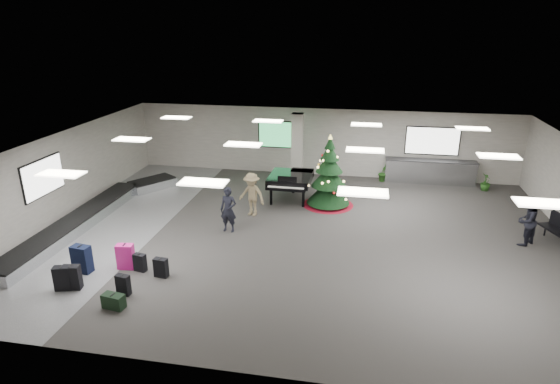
% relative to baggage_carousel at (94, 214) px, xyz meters
% --- Properties ---
extents(ground, '(18.00, 18.00, 0.00)m').
position_rel_baggage_carousel_xyz_m(ground, '(7.84, 0.08, -0.21)').
color(ground, '#312F2D').
rests_on(ground, ground).
extents(room_envelope, '(18.02, 14.02, 3.21)m').
position_rel_baggage_carousel_xyz_m(room_envelope, '(7.46, 0.75, 2.12)').
color(room_envelope, '#9D9990').
rests_on(room_envelope, ground).
extents(baggage_carousel, '(2.28, 9.71, 0.43)m').
position_rel_baggage_carousel_xyz_m(baggage_carousel, '(0.00, 0.00, 0.00)').
color(baggage_carousel, silver).
rests_on(baggage_carousel, ground).
extents(service_counter, '(4.05, 0.65, 1.08)m').
position_rel_baggage_carousel_xyz_m(service_counter, '(12.84, 6.73, 0.33)').
color(service_counter, silver).
rests_on(service_counter, ground).
extents(suitcase_0, '(0.50, 0.36, 0.72)m').
position_rel_baggage_carousel_xyz_m(suitcase_0, '(1.88, -4.62, 0.14)').
color(suitcase_0, black).
rests_on(suitcase_0, ground).
extents(suitcase_1, '(0.40, 0.26, 0.59)m').
position_rel_baggage_carousel_xyz_m(suitcase_1, '(3.63, -4.54, 0.08)').
color(suitcase_1, black).
rests_on(suitcase_1, ground).
extents(pink_suitcase, '(0.53, 0.34, 0.80)m').
position_rel_baggage_carousel_xyz_m(pink_suitcase, '(3.00, -3.20, 0.17)').
color(pink_suitcase, '#D91C85').
rests_on(pink_suitcase, ground).
extents(suitcase_3, '(0.39, 0.26, 0.56)m').
position_rel_baggage_carousel_xyz_m(suitcase_3, '(3.48, -3.27, 0.06)').
color(suitcase_3, black).
rests_on(suitcase_3, ground).
extents(navy_suitcase, '(0.58, 0.39, 0.86)m').
position_rel_baggage_carousel_xyz_m(navy_suitcase, '(1.85, -3.64, 0.21)').
color(navy_suitcase, black).
rests_on(navy_suitcase, ground).
extents(suitcase_5, '(0.51, 0.34, 0.73)m').
position_rel_baggage_carousel_xyz_m(suitcase_5, '(2.11, -4.54, 0.14)').
color(suitcase_5, black).
rests_on(suitcase_5, ground).
extents(green_duffel, '(0.61, 0.37, 0.40)m').
position_rel_baggage_carousel_xyz_m(green_duffel, '(3.68, -5.18, -0.02)').
color(green_duffel, black).
rests_on(green_duffel, ground).
extents(suitcase_7, '(0.42, 0.25, 0.60)m').
position_rel_baggage_carousel_xyz_m(suitcase_7, '(4.23, -3.47, 0.07)').
color(suitcase_7, black).
rests_on(suitcase_7, ground).
extents(christmas_tree, '(2.05, 2.05, 2.93)m').
position_rel_baggage_carousel_xyz_m(christmas_tree, '(8.50, 3.10, 0.79)').
color(christmas_tree, maroon).
rests_on(christmas_tree, ground).
extents(grand_piano, '(1.72, 2.18, 1.24)m').
position_rel_baggage_carousel_xyz_m(grand_piano, '(6.89, 3.41, 0.67)').
color(grand_piano, black).
rests_on(grand_piano, ground).
extents(traveler_a, '(0.62, 0.44, 1.62)m').
position_rel_baggage_carousel_xyz_m(traveler_a, '(5.28, -0.06, 0.60)').
color(traveler_a, black).
rests_on(traveler_a, ground).
extents(traveler_b, '(1.23, 0.96, 1.68)m').
position_rel_baggage_carousel_xyz_m(traveler_b, '(5.73, 1.50, 0.63)').
color(traveler_b, '#907D59').
rests_on(traveler_b, ground).
extents(traveler_bench, '(1.03, 1.03, 1.69)m').
position_rel_baggage_carousel_xyz_m(traveler_bench, '(15.19, 0.70, 0.63)').
color(traveler_bench, black).
rests_on(traveler_bench, ground).
extents(potted_plant_left, '(0.56, 0.59, 0.86)m').
position_rel_baggage_carousel_xyz_m(potted_plant_left, '(10.74, 6.58, 0.22)').
color(potted_plant_left, '#194716').
rests_on(potted_plant_left, ground).
extents(potted_plant_right, '(0.51, 0.51, 0.76)m').
position_rel_baggage_carousel_xyz_m(potted_plant_right, '(15.14, 6.09, 0.17)').
color(potted_plant_right, '#194716').
rests_on(potted_plant_right, ground).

